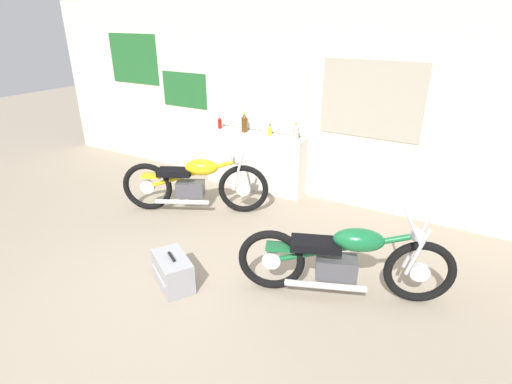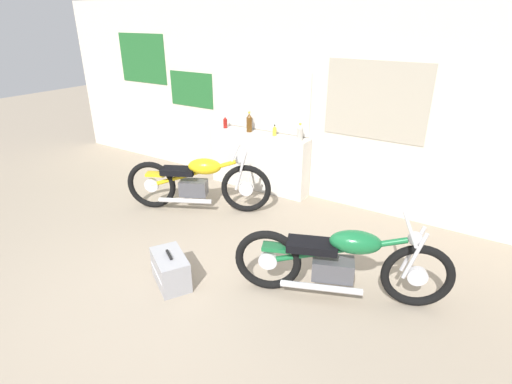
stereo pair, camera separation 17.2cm
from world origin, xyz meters
TOP-DOWN VIEW (x-y plane):
  - ground_plane at (0.00, 0.00)m, footprint 24.00×24.00m
  - wall_back at (-0.02, 3.04)m, footprint 10.00×0.07m
  - sill_counter at (-0.71, 2.86)m, footprint 1.65×0.28m
  - bottle_leftmost at (-1.32, 2.83)m, footprint 0.06×0.06m
  - bottle_left_center at (-0.87, 2.85)m, footprint 0.09×0.09m
  - bottle_center at (-0.44, 2.87)m, footprint 0.06×0.06m
  - bottle_right_center at (-0.01, 2.85)m, footprint 0.08×0.08m
  - motorcycle_yellow at (-1.00, 1.73)m, footprint 1.86×1.04m
  - motorcycle_green at (1.41, 0.97)m, footprint 1.95×0.94m
  - hard_case_silver at (-0.12, 0.24)m, footprint 0.58×0.51m

SIDE VIEW (x-z plane):
  - ground_plane at x=0.00m, z-range 0.00..0.00m
  - hard_case_silver at x=-0.12m, z-range -0.01..0.34m
  - motorcycle_green at x=1.41m, z-range -0.01..0.84m
  - motorcycle_yellow at x=-1.00m, z-range -0.02..0.87m
  - sill_counter at x=-0.71m, z-range 0.00..0.90m
  - bottle_center at x=-0.44m, z-range 0.89..1.06m
  - bottle_leftmost at x=-1.32m, z-range 0.89..1.09m
  - bottle_right_center at x=-0.01m, z-range 0.89..1.14m
  - bottle_left_center at x=-0.87m, z-range 0.88..1.20m
  - wall_back at x=-0.02m, z-range 0.00..2.80m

